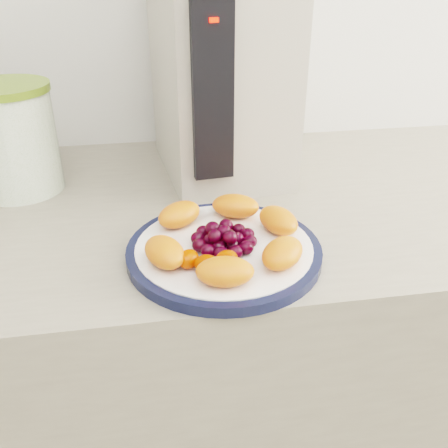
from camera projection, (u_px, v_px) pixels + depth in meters
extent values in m
cube|color=gray|center=(170.00, 396.00, 1.04)|extent=(3.50, 0.60, 0.90)
cube|color=brown|center=(171.00, 406.00, 1.05)|extent=(3.48, 0.58, 0.84)
cylinder|color=black|center=(224.00, 251.00, 0.67)|extent=(0.26, 0.26, 0.01)
cylinder|color=white|center=(224.00, 251.00, 0.67)|extent=(0.24, 0.24, 0.02)
cylinder|color=#356B10|center=(14.00, 143.00, 0.83)|extent=(0.15, 0.15, 0.17)
cylinder|color=olive|center=(2.00, 88.00, 0.78)|extent=(0.16, 0.16, 0.01)
cube|color=#ACA495|center=(220.00, 73.00, 0.86)|extent=(0.23, 0.30, 0.35)
cube|color=black|center=(212.00, 93.00, 0.73)|extent=(0.06, 0.03, 0.26)
cube|color=#FF0C05|center=(214.00, 20.00, 0.67)|extent=(0.01, 0.01, 0.01)
ellipsoid|color=#FC571B|center=(278.00, 220.00, 0.70)|extent=(0.07, 0.08, 0.03)
ellipsoid|color=#FC571B|center=(236.00, 206.00, 0.74)|extent=(0.08, 0.07, 0.03)
ellipsoid|color=#FC571B|center=(179.00, 214.00, 0.71)|extent=(0.08, 0.08, 0.03)
ellipsoid|color=#FC571B|center=(165.00, 252.00, 0.62)|extent=(0.07, 0.08, 0.03)
ellipsoid|color=#FC571B|center=(225.00, 272.00, 0.59)|extent=(0.08, 0.06, 0.03)
ellipsoid|color=#FC571B|center=(282.00, 253.00, 0.62)|extent=(0.08, 0.08, 0.03)
ellipsoid|color=black|center=(224.00, 239.00, 0.67)|extent=(0.02, 0.02, 0.02)
ellipsoid|color=black|center=(237.00, 239.00, 0.67)|extent=(0.02, 0.02, 0.02)
ellipsoid|color=black|center=(229.00, 234.00, 0.68)|extent=(0.02, 0.02, 0.02)
ellipsoid|color=black|center=(216.00, 235.00, 0.68)|extent=(0.02, 0.02, 0.02)
ellipsoid|color=black|center=(211.00, 241.00, 0.66)|extent=(0.02, 0.02, 0.02)
ellipsoid|color=black|center=(219.00, 247.00, 0.65)|extent=(0.02, 0.02, 0.02)
ellipsoid|color=black|center=(233.00, 246.00, 0.65)|extent=(0.02, 0.02, 0.02)
ellipsoid|color=black|center=(248.00, 234.00, 0.68)|extent=(0.02, 0.02, 0.02)
ellipsoid|color=black|center=(239.00, 229.00, 0.69)|extent=(0.02, 0.02, 0.02)
ellipsoid|color=black|center=(226.00, 227.00, 0.70)|extent=(0.02, 0.02, 0.02)
ellipsoid|color=black|center=(214.00, 228.00, 0.69)|extent=(0.02, 0.02, 0.02)
ellipsoid|color=black|center=(203.00, 232.00, 0.68)|extent=(0.02, 0.02, 0.02)
ellipsoid|color=black|center=(198.00, 238.00, 0.67)|extent=(0.02, 0.02, 0.02)
ellipsoid|color=black|center=(200.00, 245.00, 0.65)|extent=(0.02, 0.02, 0.02)
ellipsoid|color=black|center=(208.00, 251.00, 0.64)|extent=(0.02, 0.02, 0.02)
ellipsoid|color=black|center=(221.00, 254.00, 0.63)|extent=(0.02, 0.02, 0.02)
ellipsoid|color=black|center=(235.00, 252.00, 0.64)|extent=(0.02, 0.02, 0.02)
ellipsoid|color=black|center=(246.00, 248.00, 0.65)|extent=(0.02, 0.02, 0.02)
ellipsoid|color=black|center=(250.00, 241.00, 0.66)|extent=(0.02, 0.02, 0.02)
ellipsoid|color=black|center=(224.00, 232.00, 0.66)|extent=(0.02, 0.02, 0.02)
ellipsoid|color=black|center=(226.00, 225.00, 0.67)|extent=(0.02, 0.02, 0.02)
ellipsoid|color=black|center=(213.00, 229.00, 0.67)|extent=(0.02, 0.02, 0.02)
ellipsoid|color=black|center=(215.00, 236.00, 0.65)|extent=(0.02, 0.02, 0.02)
ellipsoid|color=black|center=(230.00, 237.00, 0.65)|extent=(0.02, 0.02, 0.02)
ellipsoid|color=#C62E02|center=(206.00, 264.00, 0.61)|extent=(0.03, 0.03, 0.02)
ellipsoid|color=#C62E02|center=(227.00, 259.00, 0.62)|extent=(0.04, 0.03, 0.02)
ellipsoid|color=#C62E02|center=(219.00, 273.00, 0.59)|extent=(0.04, 0.04, 0.02)
ellipsoid|color=#C62E02|center=(189.00, 259.00, 0.62)|extent=(0.04, 0.04, 0.02)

